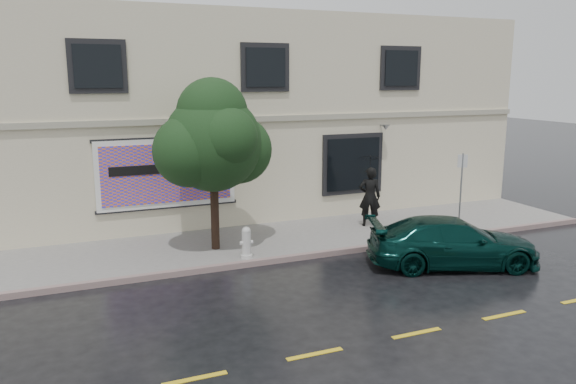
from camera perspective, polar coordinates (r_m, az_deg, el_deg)
name	(u,v)px	position (r m, az deg, el deg)	size (l,w,h in m)	color
ground	(335,276)	(14.34, 4.77, -8.47)	(90.00, 90.00, 0.00)	black
sidewalk	(286,239)	(17.12, -0.22, -4.79)	(20.00, 3.50, 0.15)	gray
curb	(310,256)	(15.58, 2.24, -6.48)	(20.00, 0.18, 0.16)	gray
road_marking	(417,333)	(11.58, 12.93, -13.79)	(19.00, 0.12, 0.01)	gold
building	(229,114)	(21.88, -5.99, 7.88)	(20.00, 8.12, 7.00)	beige
billboard	(167,173)	(17.37, -12.17, 1.89)	(4.30, 0.16, 2.20)	white
car	(453,242)	(15.43, 16.40, -4.92)	(1.96, 4.44, 1.29)	black
pedestrian	(370,197)	(18.28, 8.31, -0.48)	(0.71, 0.46, 1.93)	black
umbrella	(371,157)	(18.05, 8.43, 3.56)	(0.90, 0.90, 0.67)	black
street_tree	(213,143)	(15.46, -7.63, 4.94)	(2.68, 2.68, 4.34)	black
fire_hydrant	(246,243)	(15.10, -4.25, -5.15)	(0.35, 0.33, 0.85)	beige
sign_pole	(461,185)	(18.10, 17.18, 0.70)	(0.29, 0.13, 2.48)	#979B9F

